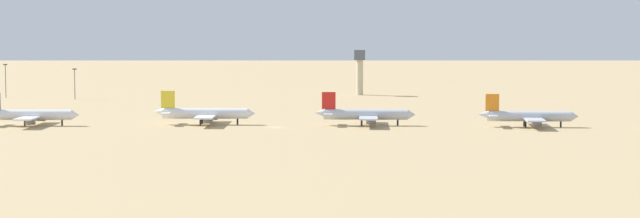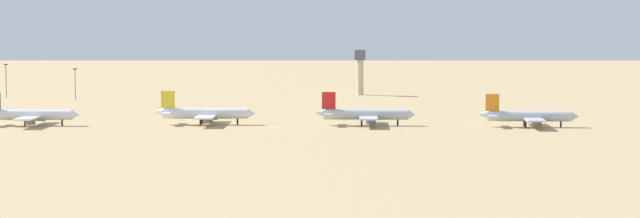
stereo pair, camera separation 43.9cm
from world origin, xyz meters
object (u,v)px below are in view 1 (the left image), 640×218
object	(u,v)px
light_pole_mid	(6,78)
light_pole_east	(75,81)
parked_jet_red_4	(365,115)
parked_jet_orange_5	(528,116)
control_tower	(360,68)
parked_jet_yellow_3	(204,114)
parked_jet_navy_2	(29,115)

from	to	relation	value
light_pole_mid	light_pole_east	xyz separation A→B (m)	(34.89, -7.92, -0.84)
parked_jet_red_4	parked_jet_orange_5	size ratio (longest dim) A/B	1.03
light_pole_east	control_tower	bearing A→B (deg)	17.55
parked_jet_orange_5	control_tower	distance (m)	171.00
parked_jet_yellow_3	control_tower	distance (m)	165.15
parked_jet_red_4	control_tower	size ratio (longest dim) A/B	1.60
parked_jet_navy_2	light_pole_east	xyz separation A→B (m)	(-21.79, 126.32, 4.49)
parked_jet_orange_5	parked_jet_yellow_3	bearing A→B (deg)	178.47
parked_jet_red_4	control_tower	world-z (taller)	control_tower
parked_jet_yellow_3	control_tower	size ratio (longest dim) A/B	1.63
light_pole_mid	light_pole_east	bearing A→B (deg)	-12.78
light_pole_east	light_pole_mid	bearing A→B (deg)	167.22
parked_jet_orange_5	light_pole_mid	bearing A→B (deg)	149.56
parked_jet_orange_5	control_tower	bearing A→B (deg)	110.43
parked_jet_orange_5	light_pole_east	xyz separation A→B (m)	(-190.08, 118.53, 4.54)
control_tower	light_pole_east	distance (m)	133.70
parked_jet_yellow_3	light_pole_east	size ratio (longest dim) A/B	2.51
control_tower	parked_jet_orange_5	bearing A→B (deg)	-68.46
parked_jet_red_4	light_pole_east	distance (m)	178.85
parked_jet_red_4	light_pole_east	xyz separation A→B (m)	(-135.28, 116.89, 4.44)
light_pole_mid	parked_jet_orange_5	bearing A→B (deg)	-29.34
parked_jet_orange_5	light_pole_mid	distance (m)	258.12
parked_jet_navy_2	parked_jet_red_4	size ratio (longest dim) A/B	0.99
parked_jet_red_4	light_pole_east	world-z (taller)	light_pole_east
parked_jet_yellow_3	parked_jet_orange_5	bearing A→B (deg)	-3.53
parked_jet_red_4	light_pole_east	bearing A→B (deg)	136.88
parked_jet_orange_5	control_tower	world-z (taller)	control_tower
parked_jet_red_4	parked_jet_orange_5	bearing A→B (deg)	-4.00
light_pole_east	parked_jet_orange_5	bearing A→B (deg)	-31.95
parked_jet_red_4	light_pole_mid	distance (m)	211.10
parked_jet_yellow_3	parked_jet_red_4	world-z (taller)	parked_jet_yellow_3
parked_jet_red_4	light_pole_mid	xyz separation A→B (m)	(-170.17, 124.81, 5.28)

